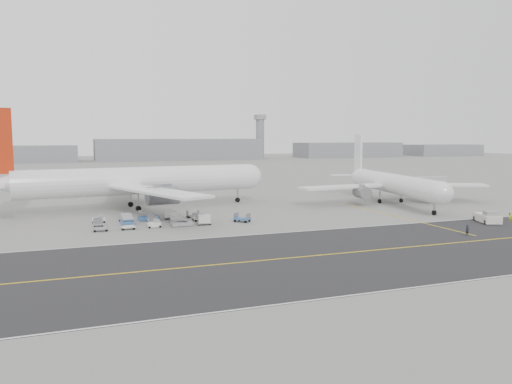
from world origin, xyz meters
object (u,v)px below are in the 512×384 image
object	(u,v)px
pushback_tug	(488,218)
ground_crew_b	(509,217)
airliner_b	(391,183)
ground_crew_a	(467,230)
airliner_a	(135,181)
control_tower	(260,136)
jet_bridge	(422,183)

from	to	relation	value
pushback_tug	ground_crew_b	distance (m)	4.98
airliner_b	ground_crew_a	xyz separation A→B (m)	(-12.20, -37.02, -3.74)
airliner_b	pushback_tug	world-z (taller)	airliner_b
ground_crew_b	airliner_a	bearing A→B (deg)	-40.91
control_tower	ground_crew_b	xyz separation A→B (m)	(-53.93, -271.33, -15.47)
ground_crew_a	ground_crew_b	world-z (taller)	ground_crew_a
jet_bridge	ground_crew_b	xyz separation A→B (m)	(-7.94, -34.31, -3.06)
airliner_b	jet_bridge	size ratio (longest dim) A/B	3.17
control_tower	airliner_a	world-z (taller)	control_tower
control_tower	pushback_tug	bearing A→B (deg)	-102.26
pushback_tug	ground_crew_b	bearing A→B (deg)	19.06
ground_crew_a	ground_crew_b	bearing A→B (deg)	25.96
airliner_a	pushback_tug	bearing A→B (deg)	-131.41
airliner_b	pushback_tug	xyz separation A→B (m)	(0.24, -28.65, -3.71)
airliner_b	ground_crew_a	bearing A→B (deg)	-99.25
ground_crew_a	pushback_tug	bearing A→B (deg)	34.73
ground_crew_b	control_tower	bearing A→B (deg)	-109.56
control_tower	pushback_tug	size ratio (longest dim) A/B	4.02
airliner_a	pushback_tug	world-z (taller)	airliner_a
pushback_tug	jet_bridge	xyz separation A→B (m)	(12.91, 34.12, 2.93)
control_tower	jet_bridge	xyz separation A→B (m)	(-45.99, -237.02, -12.41)
jet_bridge	ground_crew_b	bearing A→B (deg)	-102.31
airliner_a	ground_crew_a	bearing A→B (deg)	-143.71
airliner_a	pushback_tug	xyz separation A→B (m)	(57.14, -39.51, -5.07)
airliner_a	jet_bridge	bearing A→B (deg)	-101.14
airliner_a	ground_crew_b	bearing A→B (deg)	-129.33
control_tower	pushback_tug	world-z (taller)	control_tower
pushback_tug	ground_crew_a	xyz separation A→B (m)	(-12.44, -8.37, -0.03)
control_tower	ground_crew_b	world-z (taller)	control_tower
pushback_tug	ground_crew_b	world-z (taller)	pushback_tug
pushback_tug	jet_bridge	world-z (taller)	jet_bridge
control_tower	airliner_a	size ratio (longest dim) A/B	0.52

